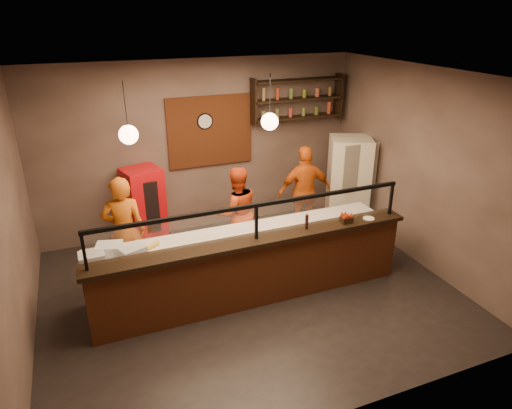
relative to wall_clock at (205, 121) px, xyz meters
name	(u,v)px	position (x,y,z in m)	size (l,w,h in m)	color
floor	(249,291)	(-0.10, -2.46, -2.10)	(6.00, 6.00, 0.00)	black
ceiling	(247,76)	(-0.10, -2.46, 1.10)	(6.00, 6.00, 0.00)	#322D27
wall_back	(200,148)	(-0.10, 0.04, -0.50)	(6.00, 6.00, 0.00)	#786358
wall_left	(8,231)	(-3.10, -2.46, -0.50)	(5.00, 5.00, 0.00)	#786358
wall_right	(421,169)	(2.90, -2.46, -0.50)	(5.00, 5.00, 0.00)	#786358
wall_front	(345,289)	(-0.10, -4.96, -0.50)	(6.00, 6.00, 0.00)	#786358
brick_patch	(210,131)	(0.10, 0.01, -0.20)	(1.60, 0.04, 1.30)	brown
service_counter	(256,273)	(-0.10, -2.76, -1.60)	(4.60, 0.25, 1.00)	brown
counter_ledge	(256,240)	(-0.10, -2.76, -1.07)	(4.70, 0.37, 0.06)	black
worktop_cabinet	(244,261)	(-0.10, -2.26, -1.68)	(4.60, 0.75, 0.85)	gray
worktop	(244,235)	(-0.10, -2.26, -1.23)	(4.60, 0.75, 0.05)	white
sneeze_guard	(256,218)	(-0.10, -2.76, -0.73)	(4.50, 0.05, 0.52)	white
wall_shelving	(298,99)	(1.80, -0.14, 0.30)	(1.84, 0.28, 0.85)	black
wall_clock	(205,121)	(0.00, 0.00, 0.00)	(0.30, 0.30, 0.04)	black
pendant_left	(129,135)	(-1.60, -2.26, 0.45)	(0.24, 0.24, 0.77)	black
pendant_right	(270,122)	(0.30, -2.26, 0.45)	(0.24, 0.24, 0.77)	black
cook_left	(124,231)	(-1.74, -1.47, -1.22)	(0.64, 0.42, 1.75)	#C75F12
cook_mid	(237,213)	(0.13, -1.31, -1.29)	(0.78, 0.61, 1.61)	#C83F12
cook_right	(305,192)	(1.56, -1.05, -1.23)	(1.02, 0.43, 1.74)	orange
fridge	(348,183)	(2.50, -1.02, -1.20)	(0.75, 0.70, 1.79)	#ECEAC8
red_cooler	(144,207)	(-1.27, -0.31, -1.38)	(0.62, 0.57, 1.45)	red
pizza_dough	(283,223)	(0.60, -2.16, -1.19)	(0.48, 0.48, 0.01)	beige
prep_tub_a	(92,259)	(-2.25, -2.36, -1.12)	(0.32, 0.26, 0.16)	silver
prep_tub_b	(109,250)	(-2.01, -2.20, -1.12)	(0.34, 0.27, 0.17)	white
prep_tub_c	(132,252)	(-1.74, -2.38, -1.12)	(0.33, 0.26, 0.17)	silver
rolling_pin	(148,248)	(-1.51, -2.23, -1.17)	(0.07, 0.07, 0.38)	gold
condiment_caddy	(346,220)	(1.33, -2.78, -0.99)	(0.17, 0.13, 0.09)	black
pepper_mill	(307,222)	(0.69, -2.75, -0.93)	(0.05, 0.05, 0.22)	black
small_plate	(369,218)	(1.72, -2.80, -1.03)	(0.17, 0.17, 0.01)	white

